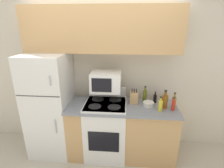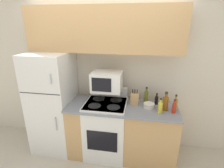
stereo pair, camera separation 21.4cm
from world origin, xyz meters
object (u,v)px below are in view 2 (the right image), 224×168
Objects in this scene: microwave at (107,81)px; bottle_soy_sauce at (156,100)px; refrigerator at (53,102)px; knife_block at (135,99)px; bottle_cooking_spray at (160,107)px; bottle_whiskey at (165,103)px; bottle_olive_oil at (146,97)px; stove at (106,128)px; bottle_hot_sauce at (174,108)px; bottle_vinegar at (175,104)px; bowl at (149,105)px.

microwave is 2.50× the size of bottle_soy_sauce.
refrigerator is 6.67× the size of knife_block.
bottle_whiskey is (0.08, 0.10, 0.02)m from bottle_cooking_spray.
stove is at bearing -163.15° from bottle_olive_oil.
stove is at bearing 175.16° from bottle_hot_sauce.
knife_block is 0.34m from bottle_soy_sauce.
knife_block is 0.42m from bottle_cooking_spray.
bottle_whiskey reaches higher than bottle_vinegar.
refrigerator reaches higher than bottle_cooking_spray.
bottle_cooking_spray reaches higher than bottle_soy_sauce.
bottle_olive_oil reaches higher than bottle_vinegar.
refrigerator is 1.55m from bowl.
bowl is at bearing 137.29° from bottle_cooking_spray.
bottle_hot_sauce is at bearing -27.85° from bottle_whiskey.
refrigerator is at bearing -178.65° from knife_block.
microwave is at bearing -172.90° from bottle_olive_oil.
bottle_cooking_spray is (0.80, -0.12, 0.50)m from stove.
bowl is at bearing -18.50° from knife_block.
bottle_olive_oil reaches higher than bottle_cooking_spray.
bottle_vinegar is (0.36, -0.02, 0.06)m from bowl.
stove is 6.02× the size of bottle_soy_sauce.
refrigerator is 10.02× the size of bowl.
bottle_soy_sauce is 0.90× the size of bottle_hot_sauce.
bottle_olive_oil is (0.61, 0.08, -0.24)m from microwave.
refrigerator is 1.92m from bottle_vinegar.
bottle_cooking_spray is (0.15, -0.14, 0.05)m from bowl.
bottle_olive_oil is at bearing 7.10° from microwave.
bottle_whiskey reaches higher than bottle_cooking_spray.
knife_block is 0.59m from bottle_vinegar.
knife_block reaches higher than bowl.
knife_block reaches higher than bottle_vinegar.
microwave reaches higher than bottle_cooking_spray.
refrigerator is 8.28× the size of bottle_hot_sauce.
bottle_whiskey reaches higher than knife_block.
refrigerator is at bearing 177.37° from bottle_whiskey.
bottle_hot_sauce reaches higher than bowl.
bowl is 0.18m from bottle_soy_sauce.
bottle_olive_oil reaches higher than bowl.
stove is at bearing -168.44° from bottle_soy_sauce.
refrigerator is 6.37× the size of bottle_olive_oil.
knife_block is at bearing 161.50° from bowl.
bottle_vinegar is 0.92× the size of bottle_olive_oil.
bottle_hot_sauce is at bearing 11.27° from bottle_cooking_spray.
bowl is 0.92× the size of bottle_soy_sauce.
bottle_hot_sauce is (1.89, -0.14, 0.14)m from refrigerator.
bowl is at bearing -75.99° from bottle_olive_oil.
stove reaches higher than bottle_soy_sauce.
bottle_olive_oil reaches higher than bottle_soy_sauce.
knife_block is 1.24× the size of bottle_hot_sauce.
bowl is (1.55, -0.04, 0.10)m from refrigerator.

